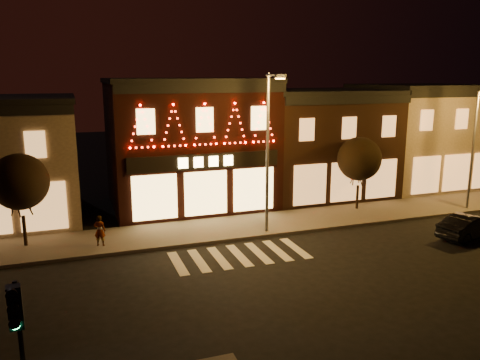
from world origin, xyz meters
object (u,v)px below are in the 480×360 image
traffic_signal_near (19,338)px  dark_sedan (469,226)px  streetlamp_mid (269,141)px  pedestrian (100,231)px

traffic_signal_near → dark_sedan: 22.79m
traffic_signal_near → streetlamp_mid: bearing=43.6°
traffic_signal_near → dark_sedan: traffic_signal_near is taller
dark_sedan → streetlamp_mid: bearing=55.1°
streetlamp_mid → pedestrian: 9.69m
traffic_signal_near → streetlamp_mid: 16.97m
traffic_signal_near → pedestrian: (2.33, 13.59, -2.14)m
streetlamp_mid → pedestrian: (-8.70, 0.86, -4.18)m
dark_sedan → pedestrian: pedestrian is taller
streetlamp_mid → traffic_signal_near: bearing=-134.3°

